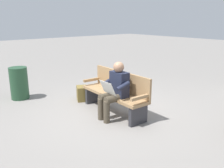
# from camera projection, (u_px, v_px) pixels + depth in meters

# --- Properties ---
(ground_plane) EXTENTS (40.00, 40.00, 0.00)m
(ground_plane) POSITION_uv_depth(u_px,v_px,m) (113.00, 112.00, 5.34)
(ground_plane) COLOR gray
(bench_near) EXTENTS (1.82, 0.58, 0.90)m
(bench_near) POSITION_uv_depth(u_px,v_px,m) (116.00, 92.00, 5.26)
(bench_near) COLOR #9E7A51
(bench_near) RESTS_ON ground
(person_seated) EXTENTS (0.59, 0.59, 1.18)m
(person_seated) POSITION_uv_depth(u_px,v_px,m) (115.00, 89.00, 4.87)
(person_seated) COLOR #1E2338
(person_seated) RESTS_ON ground
(backpack) EXTENTS (0.42, 0.39, 0.36)m
(backpack) POSITION_uv_depth(u_px,v_px,m) (82.00, 93.00, 6.06)
(backpack) COLOR brown
(backpack) RESTS_ON ground
(trash_bin) EXTENTS (0.45, 0.45, 0.82)m
(trash_bin) POSITION_uv_depth(u_px,v_px,m) (19.00, 83.00, 6.13)
(trash_bin) COLOR #23472D
(trash_bin) RESTS_ON ground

